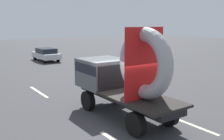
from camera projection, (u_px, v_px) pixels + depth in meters
ground_plane at (125, 118)px, 11.09m from camera, size 120.00×120.00×0.00m
flatbed_truck at (119, 76)px, 11.20m from camera, size 2.02×5.58×3.92m
distant_sedan at (46, 54)px, 27.91m from camera, size 1.84×4.29×1.40m
lane_dash_left_far at (39, 92)px, 15.28m from camera, size 0.16×2.97×0.01m
lane_dash_right_near at (196, 126)px, 10.15m from camera, size 0.16×2.03×0.01m
lane_dash_right_far at (88, 84)px, 17.16m from camera, size 0.16×2.16×0.01m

